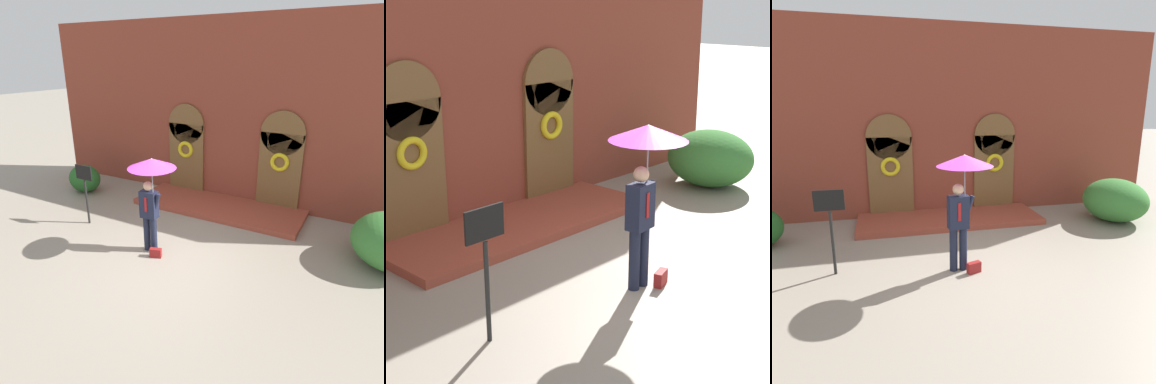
{
  "view_description": "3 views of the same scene",
  "coord_description": "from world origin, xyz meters",
  "views": [
    {
      "loc": [
        3.96,
        -5.95,
        4.42
      ],
      "look_at": [
        -0.15,
        1.64,
        1.04
      ],
      "focal_mm": 32.0,
      "sensor_mm": 36.0,
      "label": 1
    },
    {
      "loc": [
        -7.17,
        -5.13,
        4.06
      ],
      "look_at": [
        -0.43,
        1.22,
        1.18
      ],
      "focal_mm": 60.0,
      "sensor_mm": 36.0,
      "label": 2
    },
    {
      "loc": [
        -1.82,
        -6.25,
        3.22
      ],
      "look_at": [
        0.02,
        1.4,
        1.28
      ],
      "focal_mm": 32.0,
      "sensor_mm": 36.0,
      "label": 3
    }
  ],
  "objects": [
    {
      "name": "building_facade",
      "position": [
        -0.0,
        4.15,
        2.68
      ],
      "size": [
        14.0,
        2.3,
        5.6
      ],
      "color": "brown",
      "rests_on": "ground"
    },
    {
      "name": "sign_post",
      "position": [
        -2.85,
        0.42,
        1.16
      ],
      "size": [
        0.56,
        0.06,
        1.72
      ],
      "color": "black",
      "rests_on": "ground"
    },
    {
      "name": "shrub_left",
      "position": [
        -4.78,
        2.25,
        0.48
      ],
      "size": [
        1.17,
        0.95,
        0.95
      ],
      "primitive_type": "ellipsoid",
      "color": "#235B23",
      "rests_on": "ground"
    },
    {
      "name": "handbag",
      "position": [
        -0.15,
        -0.18,
        0.11
      ],
      "size": [
        0.3,
        0.2,
        0.22
      ],
      "primitive_type": "cube",
      "rotation": [
        0.0,
        0.0,
        0.29
      ],
      "color": "maroon",
      "rests_on": "ground"
    },
    {
      "name": "ground_plane",
      "position": [
        0.0,
        0.0,
        0.0
      ],
      "size": [
        80.0,
        80.0,
        0.0
      ],
      "primitive_type": "plane",
      "color": "gray"
    },
    {
      "name": "person_with_umbrella",
      "position": [
        -0.33,
        0.02,
        1.91
      ],
      "size": [
        1.1,
        1.1,
        2.36
      ],
      "color": "#191E33",
      "rests_on": "ground"
    }
  ]
}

